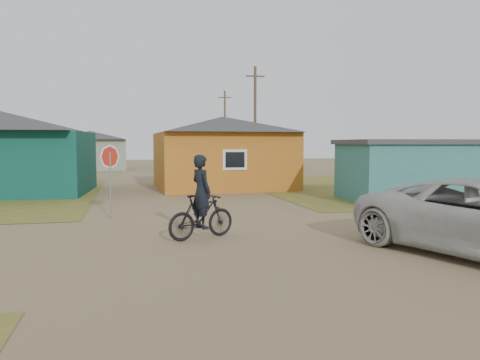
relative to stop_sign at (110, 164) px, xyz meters
name	(u,v)px	position (x,y,z in m)	size (l,w,h in m)	color
ground	(234,242)	(3.09, -4.37, -1.78)	(120.00, 120.00, 0.00)	olive
grass_ne	(418,185)	(17.09, 8.63, -1.77)	(20.00, 18.00, 0.00)	olive
house_teal	(1,151)	(-5.41, 9.13, 0.28)	(8.93, 7.08, 4.00)	#0B3E35
house_yellow	(223,151)	(5.59, 9.63, 0.23)	(7.72, 6.76, 3.90)	#B6681C
shed_turquoise	(418,170)	(12.59, 2.13, -0.46)	(6.71, 4.93, 2.60)	#367775
house_pale_west	(90,150)	(-2.91, 29.63, 0.08)	(7.04, 6.15, 3.60)	gray
house_beige_east	(243,149)	(13.09, 35.63, 0.08)	(6.95, 6.05, 3.60)	tan
house_pale_north	(25,149)	(-10.91, 41.63, -0.02)	(6.28, 5.81, 3.40)	gray
utility_pole_near	(255,120)	(9.59, 17.63, 2.36)	(1.40, 0.20, 8.00)	brown
utility_pole_far	(225,127)	(10.59, 33.63, 2.36)	(1.40, 0.20, 8.00)	brown
stop_sign	(110,164)	(0.00, 0.00, 0.00)	(0.75, 0.31, 2.41)	gray
cyclist	(201,208)	(2.38, -3.76, -0.99)	(1.97, 1.25, 2.16)	black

